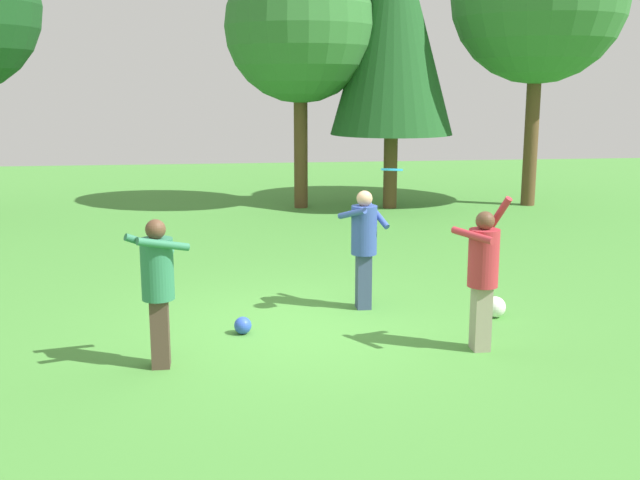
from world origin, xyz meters
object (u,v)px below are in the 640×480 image
at_px(person_bystander, 158,281).
at_px(person_thrower, 483,269).
at_px(ball_blue, 243,325).
at_px(tree_right, 393,23).
at_px(person_catcher, 364,240).
at_px(frisbee, 392,170).
at_px(tree_center, 300,28).
at_px(ball_white, 495,307).

bearing_deg(person_bystander, person_thrower, -24.72).
bearing_deg(ball_blue, tree_right, 67.00).
bearing_deg(person_thrower, person_bystander, 60.26).
bearing_deg(person_thrower, person_catcher, -1.06).
bearing_deg(frisbee, person_catcher, 116.81).
bearing_deg(person_catcher, tree_right, 138.10).
bearing_deg(tree_center, tree_right, -9.03).
bearing_deg(ball_white, ball_blue, -175.75).
distance_m(person_catcher, tree_center, 9.17).
bearing_deg(frisbee, ball_white, -5.69).
xyz_separation_m(ball_blue, tree_center, (1.71, 9.41, 4.15)).
distance_m(person_catcher, tree_right, 9.16).
distance_m(person_bystander, tree_right, 11.61).
xyz_separation_m(person_catcher, frisbee, (0.25, -0.49, 0.98)).
distance_m(ball_white, tree_center, 10.17).
relative_size(ball_blue, tree_right, 0.03).
relative_size(person_bystander, frisbee, 4.53).
distance_m(person_thrower, frisbee, 1.77).
distance_m(frisbee, tree_right, 9.24).
bearing_deg(tree_right, ball_blue, -113.00).
bearing_deg(person_thrower, ball_blue, 40.45).
bearing_deg(tree_right, person_catcher, -105.09).
bearing_deg(tree_center, ball_white, -80.49).
xyz_separation_m(person_thrower, ball_white, (0.60, 1.14, -0.81)).
bearing_deg(ball_white, frisbee, 174.31).
xyz_separation_m(person_bystander, frisbee, (2.78, 1.34, 0.97)).
bearing_deg(ball_white, tree_right, 86.09).
height_order(frisbee, tree_right, tree_right).
xyz_separation_m(person_thrower, tree_center, (-0.93, 10.31, 3.31)).
height_order(person_catcher, tree_center, tree_center).
relative_size(person_catcher, ball_white, 5.82).
bearing_deg(person_bystander, person_catcher, 10.09).
bearing_deg(person_catcher, tree_center, 152.70).
bearing_deg(person_catcher, ball_white, 41.98).
relative_size(person_bystander, ball_white, 5.83).
bearing_deg(tree_right, ball_white, -93.91).
bearing_deg(ball_blue, person_catcher, 27.85).
distance_m(person_bystander, ball_white, 4.39).
relative_size(person_catcher, person_bystander, 1.00).
relative_size(frisbee, ball_blue, 1.68).
xyz_separation_m(frisbee, tree_right, (1.97, 8.69, 2.43)).
bearing_deg(person_bystander, tree_right, 38.95).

